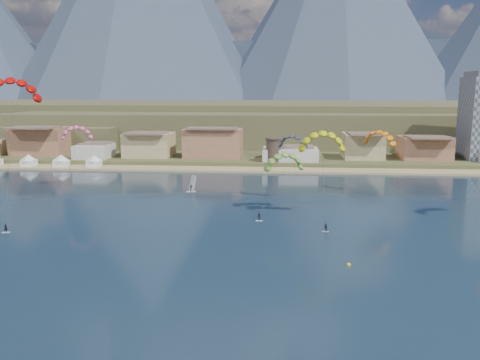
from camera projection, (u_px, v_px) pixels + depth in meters
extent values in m
plane|color=black|center=(219.00, 298.00, 64.59)|extent=(2400.00, 2400.00, 0.00)
cube|color=tan|center=(258.00, 170.00, 168.49)|extent=(2200.00, 12.00, 0.90)
cube|color=brown|center=(276.00, 113.00, 613.73)|extent=(2200.00, 900.00, 4.00)
cube|color=brown|center=(339.00, 123.00, 275.31)|extent=(320.00, 150.00, 15.00)
cube|color=brown|center=(209.00, 116.00, 320.93)|extent=(380.00, 170.00, 18.00)
cone|color=#2F3A4E|center=(337.00, 0.00, 847.69)|extent=(440.00, 440.00, 360.00)
cube|color=#2F3A4E|center=(278.00, 76.00, 937.03)|extent=(2000.00, 200.00, 110.00)
cylinder|color=#47382D|center=(273.00, 151.00, 174.90)|extent=(5.20, 5.20, 8.00)
cylinder|color=#47382D|center=(274.00, 139.00, 174.14)|extent=(5.82, 5.82, 0.60)
cube|color=white|center=(29.00, 163.00, 175.06)|extent=(4.50, 4.50, 2.00)
pyramid|color=white|center=(28.00, 154.00, 174.53)|extent=(6.40, 6.40, 2.00)
cube|color=white|center=(61.00, 163.00, 174.06)|extent=(4.50, 4.50, 2.00)
pyramid|color=white|center=(61.00, 155.00, 173.53)|extent=(6.40, 6.40, 2.00)
cube|color=white|center=(94.00, 164.00, 173.06)|extent=(4.50, 4.50, 2.00)
pyramid|color=white|center=(94.00, 155.00, 172.53)|extent=(6.40, 6.40, 2.00)
cube|color=silver|center=(6.00, 232.00, 94.42)|extent=(1.47, 0.70, 0.09)
imported|color=black|center=(6.00, 228.00, 94.27)|extent=(0.66, 0.50, 1.63)
cylinder|color=#262626|center=(9.00, 162.00, 97.12)|extent=(0.05, 0.05, 25.96)
cube|color=silver|center=(325.00, 231.00, 94.98)|extent=(1.33, 0.43, 0.09)
imported|color=black|center=(326.00, 227.00, 94.84)|extent=(0.75, 0.59, 1.51)
cylinder|color=#262626|center=(324.00, 187.00, 98.77)|extent=(0.05, 0.05, 17.18)
cube|color=silver|center=(259.00, 221.00, 102.91)|extent=(1.45, 0.44, 0.10)
imported|color=black|center=(259.00, 217.00, 102.76)|extent=(1.08, 0.63, 1.67)
cylinder|color=#262626|center=(272.00, 192.00, 106.35)|extent=(0.05, 0.05, 13.55)
cylinder|color=#262626|center=(73.00, 165.00, 133.12)|extent=(0.04, 0.04, 15.71)
cylinder|color=#262626|center=(293.00, 176.00, 117.41)|extent=(0.04, 0.04, 15.15)
cylinder|color=#262626|center=(381.00, 171.00, 126.08)|extent=(0.04, 0.04, 15.00)
cube|color=silver|center=(191.00, 192.00, 132.75)|extent=(2.53, 0.84, 0.13)
imported|color=black|center=(191.00, 188.00, 132.58)|extent=(0.90, 0.61, 1.80)
cube|color=white|center=(193.00, 183.00, 132.32)|extent=(1.09, 2.75, 4.30)
sphere|color=yellow|center=(349.00, 265.00, 76.50)|extent=(0.67, 0.67, 0.67)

